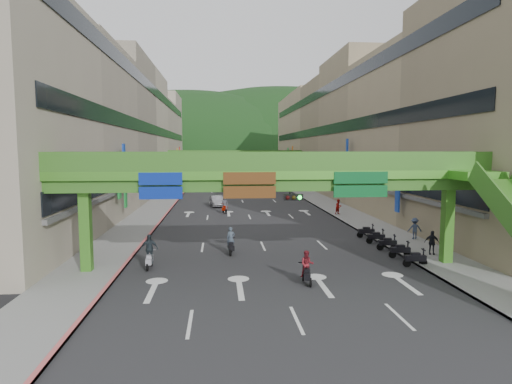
% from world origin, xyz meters
% --- Properties ---
extents(ground, '(320.00, 320.00, 0.00)m').
position_xyz_m(ground, '(0.00, 0.00, 0.00)').
color(ground, black).
rests_on(ground, ground).
extents(road_slab, '(18.00, 140.00, 0.02)m').
position_xyz_m(road_slab, '(0.00, 50.00, 0.01)').
color(road_slab, '#28282B').
rests_on(road_slab, ground).
extents(sidewalk_left, '(4.00, 140.00, 0.15)m').
position_xyz_m(sidewalk_left, '(-11.00, 50.00, 0.07)').
color(sidewalk_left, gray).
rests_on(sidewalk_left, ground).
extents(sidewalk_right, '(4.00, 140.00, 0.15)m').
position_xyz_m(sidewalk_right, '(11.00, 50.00, 0.07)').
color(sidewalk_right, gray).
rests_on(sidewalk_right, ground).
extents(curb_left, '(0.20, 140.00, 0.18)m').
position_xyz_m(curb_left, '(-9.10, 50.00, 0.09)').
color(curb_left, '#CC5959').
rests_on(curb_left, ground).
extents(curb_right, '(0.20, 140.00, 0.18)m').
position_xyz_m(curb_right, '(9.10, 50.00, 0.09)').
color(curb_right, gray).
rests_on(curb_right, ground).
extents(building_row_left, '(12.80, 95.00, 19.00)m').
position_xyz_m(building_row_left, '(-18.93, 50.00, 9.46)').
color(building_row_left, '#9E937F').
rests_on(building_row_left, ground).
extents(building_row_right, '(12.80, 95.00, 19.00)m').
position_xyz_m(building_row_right, '(18.93, 50.00, 9.46)').
color(building_row_right, gray).
rests_on(building_row_right, ground).
extents(overpass_near, '(28.00, 12.27, 7.10)m').
position_xyz_m(overpass_near, '(0.93, 5.38, 5.21)').
color(overpass_near, '#4C9E2D').
rests_on(overpass_near, ground).
extents(overpass_far, '(28.00, 2.20, 7.10)m').
position_xyz_m(overpass_far, '(0.00, 65.00, 5.40)').
color(overpass_far, '#4C9E2D').
rests_on(overpass_far, ground).
extents(hill_left, '(168.00, 140.00, 112.00)m').
position_xyz_m(hill_left, '(-15.00, 160.00, 0.00)').
color(hill_left, '#1C4419').
rests_on(hill_left, ground).
extents(hill_right, '(208.00, 176.00, 128.00)m').
position_xyz_m(hill_right, '(25.00, 180.00, 0.00)').
color(hill_right, '#1C4419').
rests_on(hill_right, ground).
extents(bunting_string, '(26.00, 0.36, 0.47)m').
position_xyz_m(bunting_string, '(0.00, 30.00, 5.96)').
color(bunting_string, black).
rests_on(bunting_string, ground).
extents(scooter_rider_near, '(0.63, 1.60, 1.91)m').
position_xyz_m(scooter_rider_near, '(-2.46, 9.76, 0.87)').
color(scooter_rider_near, black).
rests_on(scooter_rider_near, ground).
extents(scooter_rider_mid, '(0.80, 1.59, 1.83)m').
position_xyz_m(scooter_rider_mid, '(1.43, 2.81, 0.93)').
color(scooter_rider_mid, black).
rests_on(scooter_rider_mid, ground).
extents(scooter_rider_left, '(1.07, 1.60, 2.13)m').
position_xyz_m(scooter_rider_left, '(-7.50, 6.58, 1.08)').
color(scooter_rider_left, '#92929B').
rests_on(scooter_rider_left, ground).
extents(scooter_rider_far, '(0.88, 1.57, 1.93)m').
position_xyz_m(scooter_rider_far, '(-2.62, 29.06, 0.97)').
color(scooter_rider_far, '#7E0F02').
rests_on(scooter_rider_far, ground).
extents(parked_scooter_row, '(1.60, 9.36, 1.08)m').
position_xyz_m(parked_scooter_row, '(8.80, 10.00, 0.52)').
color(parked_scooter_row, black).
rests_on(parked_scooter_row, ground).
extents(car_silver, '(1.97, 4.29, 1.36)m').
position_xyz_m(car_silver, '(-3.55, 35.00, 0.68)').
color(car_silver, gray).
rests_on(car_silver, ground).
extents(car_yellow, '(1.59, 3.63, 1.21)m').
position_xyz_m(car_yellow, '(1.49, 70.53, 0.61)').
color(car_yellow, '#C9BE08').
rests_on(car_yellow, ground).
extents(pedestrian_red, '(1.01, 0.93, 1.66)m').
position_xyz_m(pedestrian_red, '(9.80, 26.14, 0.83)').
color(pedestrian_red, '#9D0D09').
rests_on(pedestrian_red, ground).
extents(pedestrian_dark, '(1.02, 0.67, 1.61)m').
position_xyz_m(pedestrian_dark, '(11.09, 8.00, 0.81)').
color(pedestrian_dark, black).
rests_on(pedestrian_dark, ground).
extents(pedestrian_blue, '(0.85, 0.61, 1.69)m').
position_xyz_m(pedestrian_blue, '(12.20, 12.91, 0.84)').
color(pedestrian_blue, '#33405B').
rests_on(pedestrian_blue, ground).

